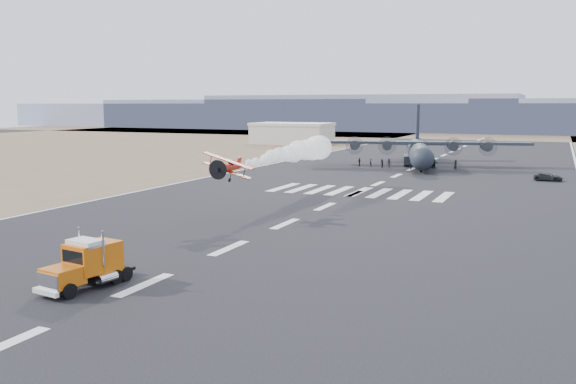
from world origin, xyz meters
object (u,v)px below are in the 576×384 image
Objects in this scene: transport_aircraft at (419,150)px; crew_d at (359,162)px; semi_truck at (87,264)px; crew_g at (371,162)px; hangar_left at (292,133)px; support_vehicle at (548,177)px; crew_a at (411,166)px; crew_f at (434,164)px; crew_e at (455,164)px; crew_h at (433,164)px; crew_b at (382,163)px; crew_c at (389,163)px; aerobatic_biplane at (228,167)px.

crew_d is (-11.01, -5.50, -2.42)m from transport_aircraft.
semi_truck is 4.86× the size of crew_g.
transport_aircraft is at bearing -45.80° from hangar_left.
support_vehicle is 25.40m from crew_a.
crew_e is at bearing 162.39° from crew_f.
crew_a is (-24.38, 7.12, 0.19)m from support_vehicle.
crew_f is at bearing 93.54° from crew_h.
hangar_left is 14.30× the size of crew_e.
semi_truck is 4.16× the size of crew_f.
semi_truck reaches higher than support_vehicle.
crew_b is 0.92× the size of crew_f.
crew_c is 8.83m from crew_f.
semi_truck is 4.64× the size of crew_a.
crew_g is (-12.50, -1.66, -0.13)m from crew_f.
transport_aircraft reaches higher than crew_c.
crew_f reaches higher than crew_g.
crew_b is at bearing -120.32° from crew_c.
crew_b is at bearing -97.38° from crew_a.
crew_g is at bearing -22.27° from crew_f.
support_vehicle is 37.76m from crew_d.
crew_d is at bearing -153.49° from crew_b.
crew_h is (2.99, 6.44, 0.01)m from crew_a.
crew_e is (12.58, 2.85, 0.00)m from crew_c.
transport_aircraft is at bearing 96.31° from semi_truck.
crew_h reaches higher than crew_g.
hangar_left is 130.35m from aerobatic_biplane.
crew_d is at bearing 93.35° from aerobatic_biplane.
hangar_left is 14.91× the size of crew_a.
aerobatic_biplane is 60.62m from support_vehicle.
semi_truck is at bearing -43.07° from crew_d.
crew_h reaches higher than crew_d.
crew_a is at bearing 95.70° from semi_truck.
crew_a is 0.97× the size of crew_b.
crew_f is (8.60, 1.99, 0.06)m from crew_c.
crew_e is 0.93× the size of crew_f.
support_vehicle is 32.15m from crew_b.
crew_f is (-3.98, -0.86, 0.06)m from crew_e.
semi_truck is 88.68m from crew_d.
crew_c is at bearing 36.53° from crew_d.
crew_a is 0.90× the size of crew_f.
crew_b reaches higher than crew_g.
crew_e reaches higher than crew_b.
aerobatic_biplane is 3.52× the size of crew_d.
hangar_left is 5.39× the size of support_vehicle.
aerobatic_biplane is (45.77, -122.03, 2.47)m from hangar_left.
crew_b is 1.02× the size of crew_h.
crew_h is at bearing 26.19° from crew_c.
semi_truck is 87.75m from crew_c.
semi_truck is 25.45m from aerobatic_biplane.
transport_aircraft reaches higher than crew_d.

